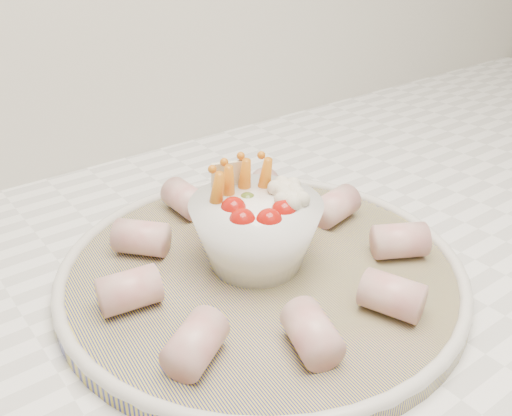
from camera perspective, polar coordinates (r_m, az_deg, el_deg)
serving_platter at (r=0.55m, az=0.57°, el=-6.22°), size 0.42×0.42×0.02m
veggie_bowl at (r=0.53m, az=0.01°, el=-2.14°), size 0.12×0.12×0.10m
cured_meat_rolls at (r=0.54m, az=0.58°, el=-4.36°), size 0.30×0.31×0.03m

